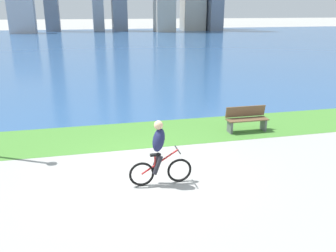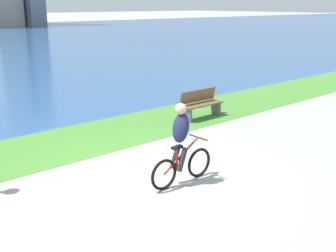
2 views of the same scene
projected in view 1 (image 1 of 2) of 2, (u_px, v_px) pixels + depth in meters
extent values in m
plane|color=#9E9E99|center=(145.00, 171.00, 9.65)|extent=(300.00, 300.00, 0.00)
cube|color=#478433|center=(130.00, 135.00, 12.42)|extent=(120.00, 2.76, 0.01)
cube|color=#2D568C|center=(95.00, 44.00, 44.56)|extent=(300.00, 66.81, 0.00)
torus|color=black|center=(179.00, 170.00, 8.97)|extent=(0.63, 0.06, 0.63)
torus|color=black|center=(142.00, 174.00, 8.76)|extent=(0.63, 0.06, 0.63)
cylinder|color=red|center=(160.00, 162.00, 8.77)|extent=(0.94, 0.04, 0.60)
cylinder|color=red|center=(155.00, 164.00, 8.76)|extent=(0.04, 0.04, 0.47)
cube|color=black|center=(155.00, 155.00, 8.68)|extent=(0.24, 0.10, 0.05)
cylinder|color=black|center=(178.00, 150.00, 8.78)|extent=(0.03, 0.52, 0.03)
ellipsoid|color=#1E234C|center=(159.00, 140.00, 8.58)|extent=(0.40, 0.36, 0.65)
sphere|color=#D8AD84|center=(158.00, 125.00, 8.46)|extent=(0.22, 0.22, 0.22)
cylinder|color=#26262D|center=(156.00, 162.00, 8.86)|extent=(0.27, 0.11, 0.49)
cylinder|color=#26262D|center=(158.00, 165.00, 8.67)|extent=(0.27, 0.11, 0.49)
cube|color=brown|center=(247.00, 119.00, 12.63)|extent=(1.50, 0.45, 0.04)
cube|color=brown|center=(245.00, 111.00, 12.73)|extent=(1.50, 0.11, 0.40)
cube|color=#595960|center=(263.00, 124.00, 12.84)|extent=(0.08, 0.37, 0.45)
cube|color=#595960|center=(230.00, 127.00, 12.56)|extent=(0.08, 0.37, 0.45)
cube|color=#B7B7BC|center=(21.00, 10.00, 62.39)|extent=(4.39, 2.97, 8.01)
cube|color=#ADA899|center=(191.00, 0.00, 72.17)|extent=(3.95, 2.82, 11.79)
cube|color=slate|center=(211.00, 6.00, 74.81)|extent=(2.44, 4.36, 9.62)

